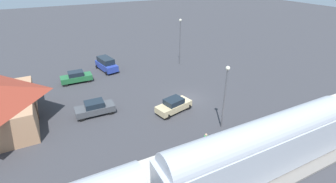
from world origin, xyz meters
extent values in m
plane|color=#38383D|center=(0.00, 0.00, 0.00)|extent=(200.00, 200.00, 0.00)
cube|color=slate|center=(-14.00, 0.00, 0.09)|extent=(4.80, 70.00, 0.18)
cube|color=#59544C|center=(-14.72, 0.00, 0.24)|extent=(0.10, 70.00, 0.12)
cube|color=#59544C|center=(-13.28, 0.00, 0.24)|extent=(0.10, 70.00, 0.12)
cube|color=#B7B2A8|center=(-10.00, 0.00, 0.15)|extent=(3.20, 46.00, 0.30)
cube|color=#ADB2BC|center=(-14.00, 1.81, 2.15)|extent=(2.90, 18.06, 3.70)
cube|color=red|center=(-12.54, 1.81, 1.85)|extent=(0.04, 16.61, 0.36)
cylinder|color=#ADB2BC|center=(-14.00, 1.81, 3.90)|extent=(2.75, 17.33, 2.76)
cube|color=#4C3323|center=(4.00, 17.90, 1.05)|extent=(1.10, 0.08, 2.10)
cylinder|color=brown|center=(-9.67, 3.97, 0.72)|extent=(0.22, 0.22, 0.85)
cylinder|color=green|center=(-9.67, 3.97, 1.46)|extent=(0.36, 0.36, 0.62)
sphere|color=tan|center=(-9.67, 3.97, 1.89)|extent=(0.24, 0.24, 0.24)
cube|color=#236638|center=(12.26, 12.28, 0.72)|extent=(1.92, 4.53, 0.76)
cube|color=#19232D|center=(12.26, 12.28, 1.42)|extent=(1.66, 2.19, 0.64)
cylinder|color=black|center=(11.49, 13.99, 0.34)|extent=(0.22, 0.68, 0.68)
cylinder|color=black|center=(13.09, 13.96, 0.34)|extent=(0.22, 0.68, 0.68)
cylinder|color=black|center=(11.43, 10.59, 0.34)|extent=(0.22, 0.68, 0.68)
cylinder|color=black|center=(13.03, 10.56, 0.34)|extent=(0.22, 0.68, 0.68)
cube|color=#C6B284|center=(-1.96, 3.21, 0.72)|extent=(2.86, 4.81, 0.76)
cube|color=#19232D|center=(-1.96, 3.21, 1.42)|extent=(2.09, 2.48, 0.64)
cylinder|color=black|center=(-0.78, 1.75, 0.34)|extent=(0.22, 0.68, 0.68)
cylinder|color=black|center=(-2.33, 1.37, 0.34)|extent=(0.22, 0.68, 0.68)
cylinder|color=black|center=(-1.58, 5.05, 0.34)|extent=(0.22, 0.68, 0.68)
cylinder|color=black|center=(-3.14, 4.67, 0.34)|extent=(0.22, 0.68, 0.68)
cube|color=#283D9E|center=(14.90, 6.96, 0.84)|extent=(5.18, 2.83, 1.00)
cube|color=#19232D|center=(15.05, 6.98, 1.78)|extent=(3.69, 2.32, 0.88)
cylinder|color=black|center=(13.19, 5.76, 0.34)|extent=(0.22, 0.68, 0.68)
cylinder|color=black|center=(12.88, 7.45, 0.34)|extent=(0.22, 0.68, 0.68)
cylinder|color=black|center=(16.93, 6.46, 0.34)|extent=(0.22, 0.68, 0.68)
cylinder|color=black|center=(16.61, 8.15, 0.34)|extent=(0.22, 0.68, 0.68)
cube|color=#47494F|center=(1.72, 11.82, 0.72)|extent=(1.95, 4.54, 0.76)
cube|color=#19232D|center=(1.72, 11.82, 1.42)|extent=(1.67, 2.20, 0.64)
cylinder|color=black|center=(2.48, 10.10, 0.34)|extent=(0.22, 0.68, 0.68)
cylinder|color=black|center=(0.88, 10.14, 0.34)|extent=(0.22, 0.68, 0.68)
cylinder|color=black|center=(2.56, 13.50, 0.34)|extent=(0.22, 0.68, 0.68)
cylinder|color=black|center=(0.96, 13.54, 0.34)|extent=(0.22, 0.68, 0.68)
cylinder|color=#515156|center=(-7.20, 0.09, 3.37)|extent=(0.16, 0.16, 6.75)
sphere|color=#EAE5C6|center=(-7.20, 0.09, 6.93)|extent=(0.44, 0.44, 0.44)
cylinder|color=#515156|center=(11.95, -5.47, 3.79)|extent=(0.16, 0.16, 7.59)
sphere|color=#EAE5C6|center=(11.95, -5.47, 7.77)|extent=(0.44, 0.44, 0.44)
camera|label=1|loc=(-24.67, 15.63, 15.85)|focal=26.55mm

